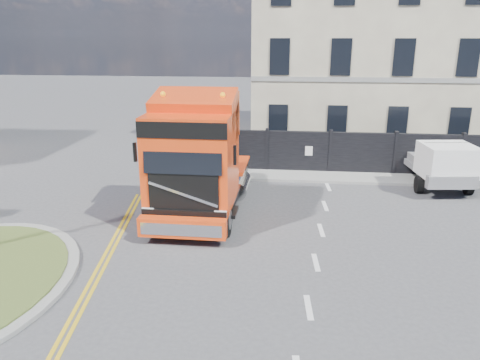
# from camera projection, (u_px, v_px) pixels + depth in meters

# --- Properties ---
(ground) EXTENTS (120.00, 120.00, 0.00)m
(ground) POSITION_uv_depth(u_px,v_px,m) (218.00, 252.00, 14.39)
(ground) COLOR #424244
(ground) RESTS_ON ground
(hoarding_fence) EXTENTS (18.80, 0.25, 2.00)m
(hoarding_fence) POSITION_uv_depth(u_px,v_px,m) (385.00, 154.00, 21.95)
(hoarding_fence) COLOR black
(hoarding_fence) RESTS_ON ground
(georgian_building) EXTENTS (12.30, 10.30, 12.80)m
(georgian_building) POSITION_uv_depth(u_px,v_px,m) (359.00, 45.00, 27.70)
(georgian_building) COLOR beige
(georgian_building) RESTS_ON ground
(pavement_far) EXTENTS (20.00, 1.60, 0.12)m
(pavement_far) POSITION_uv_depth(u_px,v_px,m) (374.00, 179.00, 21.44)
(pavement_far) COLOR gray
(pavement_far) RESTS_ON ground
(truck) EXTENTS (2.87, 7.49, 4.47)m
(truck) POSITION_uv_depth(u_px,v_px,m) (197.00, 164.00, 16.57)
(truck) COLOR black
(truck) RESTS_ON ground
(flatbed_pickup) EXTENTS (2.58, 5.24, 2.10)m
(flatbed_pickup) POSITION_uv_depth(u_px,v_px,m) (442.00, 164.00, 19.85)
(flatbed_pickup) COLOR slate
(flatbed_pickup) RESTS_ON ground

